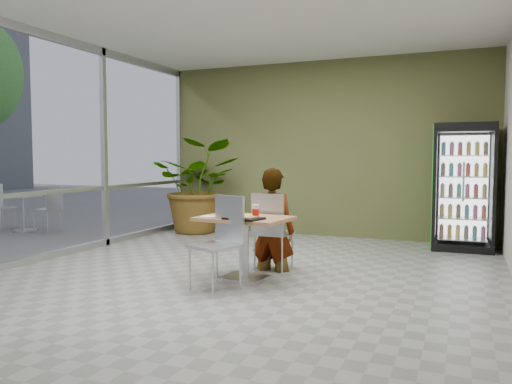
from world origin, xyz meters
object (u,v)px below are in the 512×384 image
at_px(beverage_fridge, 463,187).
at_px(potted_plant, 199,186).
at_px(seated_woman, 272,231).
at_px(cafeteria_tray, 244,218).
at_px(chair_far, 271,225).
at_px(chair_near, 222,234).
at_px(dining_table, 244,235).
at_px(soda_cup, 256,211).

bearing_deg(beverage_fridge, potted_plant, 178.43).
xyz_separation_m(seated_woman, potted_plant, (-2.44, 2.47, 0.38)).
bearing_deg(cafeteria_tray, beverage_fridge, 55.56).
bearing_deg(chair_far, beverage_fridge, -130.37).
relative_size(beverage_fridge, potted_plant, 1.10).
bearing_deg(beverage_fridge, seated_woman, -133.90).
distance_m(chair_near, seated_woman, 1.08).
height_order(seated_woman, potted_plant, potted_plant).
bearing_deg(potted_plant, chair_near, -57.45).
xyz_separation_m(dining_table, cafeteria_tray, (0.10, -0.23, 0.22)).
bearing_deg(dining_table, chair_near, -99.21).
bearing_deg(chair_near, dining_table, 103.11).
xyz_separation_m(dining_table, beverage_fridge, (2.37, 3.08, 0.45)).
height_order(dining_table, beverage_fridge, beverage_fridge).
relative_size(seated_woman, potted_plant, 0.91).
relative_size(dining_table, soda_cup, 7.22).
bearing_deg(seated_woman, chair_near, 81.53).
bearing_deg(beverage_fridge, chair_far, -133.31).
bearing_deg(dining_table, cafeteria_tray, -67.33).
bearing_deg(potted_plant, seated_woman, -45.29).
xyz_separation_m(soda_cup, beverage_fridge, (2.20, 3.12, 0.16)).
bearing_deg(seated_woman, potted_plant, -43.72).
height_order(chair_near, potted_plant, potted_plant).
relative_size(soda_cup, potted_plant, 0.09).
height_order(dining_table, seated_woman, seated_woman).
relative_size(chair_far, beverage_fridge, 0.50).
height_order(chair_far, cafeteria_tray, chair_far).
distance_m(dining_table, chair_near, 0.45).
bearing_deg(potted_plant, cafeteria_tray, -53.92).
bearing_deg(soda_cup, beverage_fridge, 54.72).
xyz_separation_m(chair_far, seated_woman, (0.00, 0.05, -0.07)).
distance_m(cafeteria_tray, potted_plant, 4.12).
height_order(chair_near, seated_woman, seated_woman).
bearing_deg(chair_near, cafeteria_tray, 73.32).
bearing_deg(potted_plant, soda_cup, -51.55).
xyz_separation_m(chair_far, potted_plant, (-2.44, 2.52, 0.31)).
relative_size(seated_woman, beverage_fridge, 0.82).
distance_m(dining_table, soda_cup, 0.33).
bearing_deg(cafeteria_tray, dining_table, 112.67).
xyz_separation_m(seated_woman, cafeteria_tray, (-0.02, -0.86, 0.25)).
bearing_deg(beverage_fridge, chair_near, -126.11).
bearing_deg(potted_plant, beverage_fridge, -0.19).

